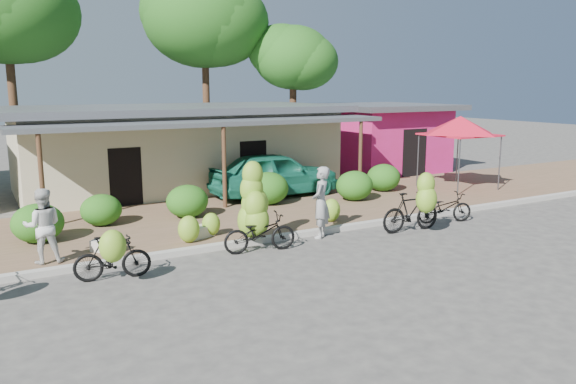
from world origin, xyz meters
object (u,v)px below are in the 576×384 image
Objects in this scene: tree_center_right at (200,16)px; vendor at (321,202)px; red_canopy at (460,125)px; bike_center at (256,216)px; teal_van at (275,174)px; bike_far_right at (445,208)px; bike_left at (112,256)px; sack_far at (107,246)px; bystander at (43,226)px; tree_near_right at (289,56)px; sack_near at (198,232)px; bike_right at (415,207)px.

tree_center_right reaches higher than vendor.
bike_center is (-10.58, -3.32, -1.75)m from red_canopy.
teal_van is (3.48, 5.45, 0.09)m from bike_center.
red_canopy is 1.88× the size of bike_far_right.
bike_left is 0.85× the size of vendor.
teal_van is (6.94, 4.17, 0.69)m from sack_far.
bike_center is 1.29× the size of bystander.
vendor is (-6.34, -12.93, -4.66)m from tree_near_right.
sack_far is (-2.40, -0.08, -0.01)m from sack_near.
tree_center_right is 5.30× the size of bike_far_right.
red_canopy is at bearing -33.27° from bike_far_right.
tree_center_right is 19.05m from bike_left.
bystander is at bearing -123.59° from tree_center_right.
bike_left is at bearing -98.50° from sack_far.
bike_left is (-14.33, -3.99, -2.04)m from red_canopy.
tree_near_right is 10.21m from teal_van.
bike_left is (-12.16, -13.74, -5.07)m from tree_near_right.
bike_left is 0.75× the size of bike_center.
vendor reaches higher than bike_right.
bike_far_right is 4.30m from vendor.
sack_near reaches higher than sack_far.
sack_far is 0.43× the size of bystander.
vendor is (5.81, 0.81, 0.42)m from bike_left.
bike_left is at bearing -164.43° from red_canopy.
tree_center_right is 4.99× the size of vendor.
red_canopy is at bearing 155.82° from vendor.
red_canopy is 1.78× the size of bike_right.
sack_far is (0.29, 1.95, -0.31)m from bike_left.
bike_center is at bearing 145.74° from teal_van.
bike_center is 1.21× the size of bike_far_right.
bike_center is at bearing -122.73° from tree_near_right.
tree_near_right is at bearing -24.01° from bike_center.
bystander is at bearing 99.70° from bike_far_right.
teal_van is at bearing 42.70° from bike_far_right.
bike_center is (3.76, 0.67, 0.28)m from bike_left.
vendor is at bearing -21.36° from sack_near.
sack_near is 2.41m from sack_far.
sack_near is (-5.46, -13.71, -7.28)m from tree_center_right.
vendor reaches higher than sack_far.
bike_far_right is at bearing -69.94° from bike_right.
sack_far is at bearing -162.55° from bystander.
bike_center is 6.47m from teal_van.
tree_near_right reaches higher than sack_near.
vendor is at bearing -116.14° from tree_near_right.
tree_center_right is 5.88× the size of bike_left.
vendor is (-4.25, 0.43, 0.53)m from bike_far_right.
bike_center is at bearing -20.27° from sack_far.
bike_right is 9.73m from bystander.
bike_right is 0.40× the size of teal_van.
sack_far is 0.15× the size of teal_van.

